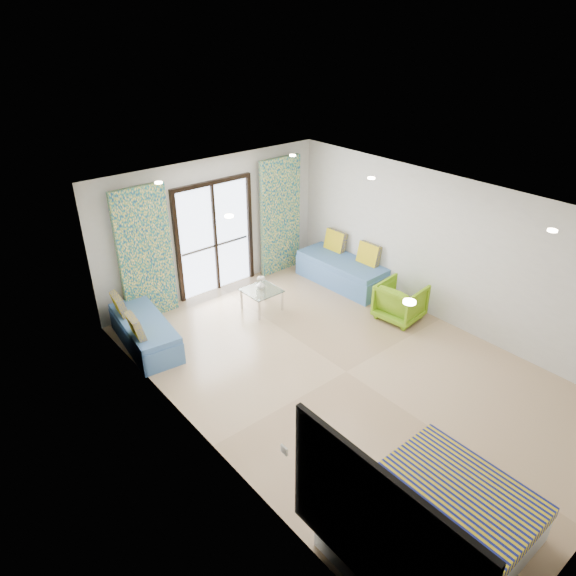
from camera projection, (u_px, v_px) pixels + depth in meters
floor at (346, 372)px, 8.19m from camera, size 5.00×7.50×0.01m
ceiling at (357, 211)px, 6.91m from camera, size 5.00×7.50×0.01m
wall_back at (213, 226)px, 10.09m from camera, size 5.00×0.01×2.70m
wall_left at (205, 363)px, 6.14m from camera, size 0.01×7.50×2.70m
wall_right at (451, 253)px, 8.96m from camera, size 0.01×7.50×2.70m
balcony_door at (215, 231)px, 10.12m from camera, size 1.76×0.08×2.28m
balcony_rail at (215, 245)px, 10.27m from camera, size 1.52×0.03×0.04m
curtain_left at (145, 255)px, 9.14m from camera, size 1.00×0.10×2.50m
curtain_right at (280, 216)px, 10.89m from camera, size 1.00×0.10×2.50m
downlight_a at (409, 302)px, 4.78m from camera, size 0.12×0.12×0.02m
downlight_b at (552, 230)px, 6.36m from camera, size 0.12×0.12×0.02m
downlight_c at (229, 216)px, 6.82m from camera, size 0.12×0.12×0.02m
downlight_d at (371, 178)px, 8.40m from camera, size 0.12×0.12×0.02m
downlight_e at (159, 183)px, 8.17m from camera, size 0.12×0.12×0.02m
downlight_f at (293, 155)px, 9.75m from camera, size 0.12×0.12×0.02m
headboard at (376, 532)px, 4.47m from camera, size 0.06×2.10×1.50m
switch_plate at (284, 450)px, 5.32m from camera, size 0.02×0.10×0.10m
bed at (433, 526)px, 5.39m from camera, size 1.98×1.61×0.68m
daybed_left at (144, 331)px, 8.73m from camera, size 0.88×1.83×0.87m
daybed_right at (342, 270)px, 10.74m from camera, size 0.86×2.02×0.98m
coffee_table at (262, 292)px, 9.75m from camera, size 0.65×0.65×0.74m
vase at (261, 285)px, 9.72m from camera, size 0.18×0.19×0.16m
armchair at (401, 300)px, 9.45m from camera, size 0.80×0.84×0.78m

